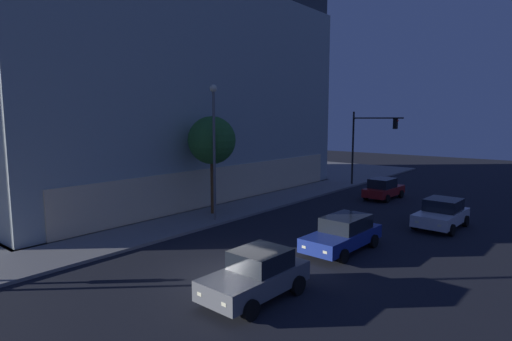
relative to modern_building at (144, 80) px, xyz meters
name	(u,v)px	position (x,y,z in m)	size (l,w,h in m)	color
ground_plane	(235,275)	(-10.05, -19.83, -9.61)	(120.00, 120.00, 0.00)	black
modern_building	(144,80)	(0.00, 0.00, 0.00)	(29.68, 20.46, 19.40)	#4C4C51
traffic_light_far_corner	(367,137)	(13.57, -14.71, -4.99)	(0.42, 4.82, 6.78)	black
street_lamp_sidewalk	(214,136)	(-4.47, -13.09, -4.37)	(0.44, 0.44, 8.13)	slate
sidewalk_tree	(212,141)	(-3.37, -11.78, -4.72)	(3.07, 3.07, 6.30)	brown
car_grey	(256,275)	(-11.12, -21.83, -8.76)	(4.18, 2.19, 1.70)	slate
car_blue	(343,233)	(-4.42, -21.72, -8.78)	(4.86, 2.18, 1.64)	navy
car_white	(442,214)	(2.94, -24.18, -8.78)	(4.33, 2.36, 1.66)	silver
car_red	(383,189)	(9.06, -18.21, -8.79)	(4.31, 2.06, 1.65)	maroon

